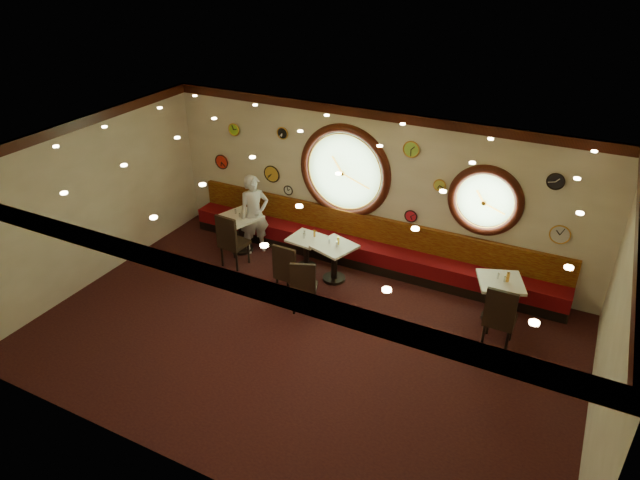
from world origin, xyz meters
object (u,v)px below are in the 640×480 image
Objects in this scene: table_b at (306,249)px; table_d at (498,295)px; condiment_c_bottle at (338,241)px; condiment_b_bottle at (314,233)px; waiter at (254,215)px; condiment_d_salt at (498,276)px; table_a at (241,229)px; chair_c at (304,283)px; table_c at (334,258)px; condiment_d_pepper at (505,279)px; condiment_a_salt at (236,211)px; chair_b at (288,268)px; condiment_a_bottle at (243,212)px; chair_a at (230,238)px; condiment_d_bottle at (508,277)px; condiment_b_pepper at (304,236)px; chair_d at (500,314)px; condiment_c_pepper at (337,244)px; condiment_b_salt at (305,233)px; condiment_c_salt at (329,241)px; condiment_a_pepper at (239,215)px.

table_d reaches higher than table_b.
table_d is at bearing 0.85° from condiment_c_bottle.
condiment_b_bottle is 1.43m from waiter.
condiment_d_salt is at bearing 144.49° from table_d.
chair_c is at bearing -31.31° from table_a.
condiment_d_pepper reaches higher than table_c.
table_a is 6.14× the size of condiment_c_bottle.
table_d is 9.08× the size of condiment_a_salt.
condiment_a_bottle is at bearing 147.25° from chair_b.
chair_a is 6.86× the size of condiment_a_salt.
condiment_d_pepper is (0.06, -0.00, 0.35)m from table_d.
chair_c reaches higher than condiment_d_pepper.
condiment_d_bottle is (0.17, -0.02, 0.03)m from condiment_d_salt.
condiment_a_bottle is 2.27m from condiment_c_bottle.
chair_b reaches higher than table_c.
condiment_b_pepper is at bearing 179.95° from table_d.
condiment_d_bottle is at bearing 94.75° from chair_d.
table_a is 1.07× the size of table_c.
condiment_d_bottle is (5.43, -0.07, -0.01)m from condiment_a_bottle.
table_a is 5.80× the size of condiment_a_bottle.
waiter reaches higher than chair_d.
table_d is 5.23m from chair_a.
condiment_c_bottle is at bearing 61.18° from table_c.
table_d is at bearing -0.66° from table_b.
chair_d is 5.07× the size of condiment_b_bottle.
table_a is 1.58m from table_b.
condiment_d_bottle reaches higher than table_d.
chair_d is 5.77m from condiment_a_salt.
condiment_d_pepper is 0.68× the size of condiment_b_bottle.
condiment_a_bottle is 0.94× the size of condiment_d_bottle.
chair_b is (-0.50, -0.94, 0.16)m from table_c.
chair_c reaches higher than condiment_c_pepper.
condiment_a_salt is 0.99× the size of condiment_d_salt.
table_b is at bearing -40.07° from condiment_b_salt.
condiment_b_bottle is at bearing 151.43° from condiment_c_salt.
condiment_d_bottle is at bearing 1.07° from chair_c.
condiment_d_bottle reaches higher than condiment_b_pepper.
chair_a reaches higher than condiment_b_pepper.
condiment_b_salt is 0.10m from condiment_b_pepper.
table_d is 3.86m from condiment_b_pepper.
condiment_c_salt is 1.08× the size of condiment_a_pepper.
condiment_a_salt is at bearing 120.41° from chair_a.
condiment_b_bottle is at bearing 161.75° from condiment_c_bottle.
table_a is at bearing -177.96° from condiment_b_salt.
chair_c is 6.09× the size of condiment_b_salt.
table_d is 5.55m from condiment_a_salt.
table_d is at bearing 1.32° from chair_c.
table_a is 0.40m from condiment_a_bottle.
table_d reaches higher than condiment_b_pepper.
table_a is 5.47× the size of condiment_d_bottle.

